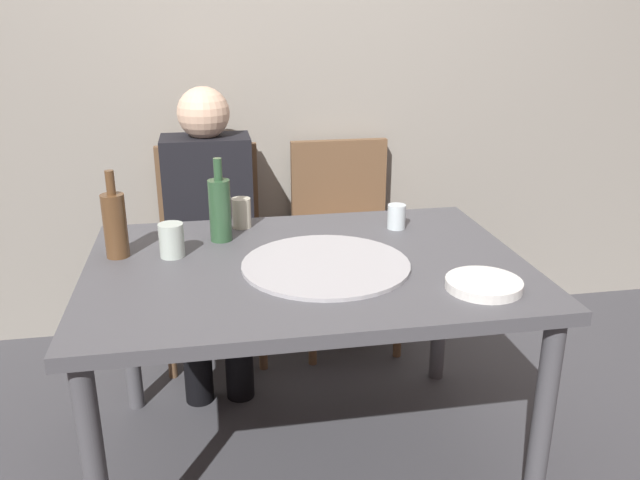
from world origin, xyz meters
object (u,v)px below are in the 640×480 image
beer_bottle (220,209)px  chair_right (344,230)px  wine_bottle (115,224)px  tumbler_far (172,240)px  pizza_tray (326,265)px  tumbler_near (396,217)px  wine_glass (241,213)px  dining_table (307,285)px  guest_in_sweater (210,220)px  plate_stack (484,284)px  chair_left (211,238)px

beer_bottle → chair_right: (0.56, 0.62, -0.32)m
wine_bottle → beer_bottle: (0.33, 0.10, 0.00)m
tumbler_far → chair_right: bearing=46.4°
pizza_tray → tumbler_near: 0.44m
wine_bottle → tumbler_near: wine_bottle is taller
beer_bottle → wine_glass: (0.08, 0.12, -0.06)m
dining_table → guest_in_sweater: (-0.29, 0.72, -0.00)m
dining_table → chair_right: (0.31, 0.87, -0.13)m
wine_bottle → tumbler_far: wine_bottle is taller
beer_bottle → plate_stack: (0.71, -0.53, -0.10)m
tumbler_far → dining_table: bearing=-16.7°
dining_table → guest_in_sweater: guest_in_sweater is taller
dining_table → chair_right: 0.93m
wine_bottle → beer_bottle: beer_bottle is taller
wine_bottle → chair_left: (0.29, 0.72, -0.32)m
dining_table → plate_stack: bearing=-32.1°
wine_bottle → chair_right: size_ratio=0.31×
wine_bottle → guest_in_sweater: 0.67m
tumbler_near → guest_in_sweater: bearing=144.8°
tumbler_near → chair_right: 0.66m
wine_glass → plate_stack: (0.63, -0.66, -0.04)m
chair_left → chair_right: bearing=-180.0°
pizza_tray → beer_bottle: beer_bottle is taller
pizza_tray → tumbler_far: size_ratio=4.76×
dining_table → wine_glass: size_ratio=12.57×
tumbler_far → wine_glass: 0.34m
dining_table → plate_stack: 0.54m
beer_bottle → chair_right: 0.90m
tumbler_near → wine_glass: bearing=168.8°
wine_bottle → tumbler_far: (0.17, -0.03, -0.05)m
tumbler_far → chair_right: 1.07m
guest_in_sweater → chair_right: bearing=-165.7°
wine_bottle → guest_in_sweater: (0.29, 0.57, -0.19)m
plate_stack → beer_bottle: bearing=142.9°
beer_bottle → tumbler_near: (0.61, 0.02, -0.07)m
tumbler_far → beer_bottle: bearing=38.7°
wine_bottle → plate_stack: 1.12m
chair_right → wine_glass: bearing=46.2°
dining_table → chair_right: bearing=70.6°
pizza_tray → beer_bottle: (-0.30, 0.30, 0.10)m
tumbler_near → dining_table: bearing=-144.0°
wine_bottle → chair_left: bearing=68.1°
chair_right → guest_in_sweater: 0.63m
beer_bottle → guest_in_sweater: guest_in_sweater is taller
tumbler_far → wine_glass: same height
chair_left → dining_table: bearing=108.2°
tumbler_far → guest_in_sweater: (0.12, 0.60, -0.14)m
chair_left → plate_stack: bearing=122.6°
chair_left → tumbler_far: bearing=80.8°
tumbler_near → plate_stack: (0.09, -0.55, -0.03)m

